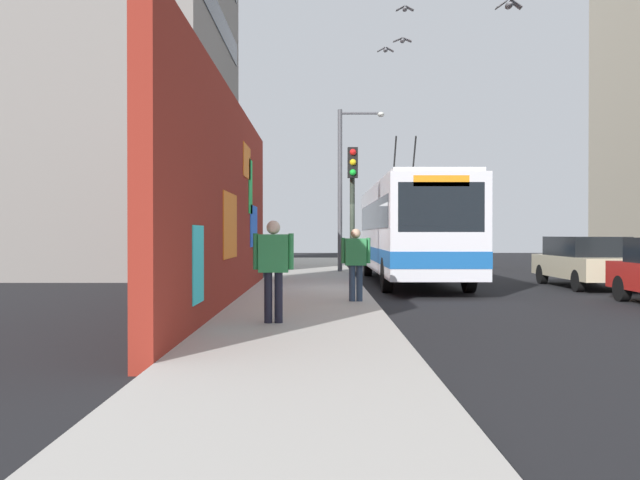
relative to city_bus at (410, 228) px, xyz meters
The scene contains 11 objects.
ground_plane 4.71m from the city_bus, 155.42° to the left, with size 80.00×80.00×0.00m, color black.
sidewalk_slab 5.50m from the city_bus, 139.17° to the left, with size 48.00×3.20×0.15m, color #ADA8A0.
graffiti_wall 9.06m from the city_bus, 145.29° to the left, with size 14.98×0.32×4.80m.
building_far_left 15.07m from the city_bus, 59.96° to the left, with size 12.61×7.33×19.96m.
city_bus is the anchor object (origin of this frame).
parked_car_champagne 5.64m from the city_bus, 110.34° to the right, with size 4.76×1.91×1.58m.
pedestrian_at_curb 8.02m from the city_bus, 163.63° to the left, with size 0.22×0.66×1.63m.
pedestrian_near_wall 12.00m from the city_bus, 161.26° to the left, with size 0.23×0.69×1.74m.
traffic_light 4.70m from the city_bus, 152.14° to the left, with size 0.49×0.28×3.94m.
street_lamp 5.27m from the city_bus, 24.80° to the left, with size 0.44×1.88×6.54m.
flying_pigeons 6.81m from the city_bus, behind, with size 8.63×2.19×2.33m.
Camera 1 is at (-18.83, 1.25, 1.67)m, focal length 37.73 mm.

